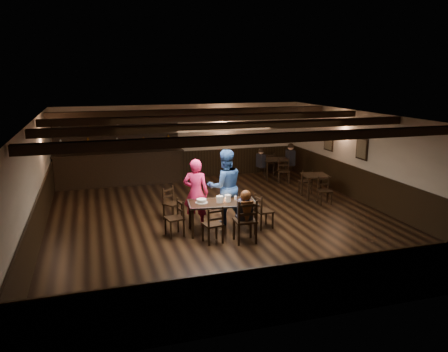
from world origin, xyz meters
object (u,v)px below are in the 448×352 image
object	(u,v)px
chair_near_left	(214,222)
cake	(201,201)
man_blue	(225,187)
bar_counter	(119,164)
dining_table	(222,205)
woman_pink	(196,193)
chair_near_right	(246,218)

from	to	relation	value
chair_near_left	cake	size ratio (longest dim) A/B	2.96
man_blue	bar_counter	distance (m)	5.45
chair_near_left	cake	bearing A→B (deg)	96.54
dining_table	woman_pink	bearing A→B (deg)	131.14
dining_table	chair_near_right	distance (m)	0.94
man_blue	bar_counter	world-z (taller)	bar_counter
man_blue	chair_near_right	bearing A→B (deg)	92.11
woman_pink	cake	bearing A→B (deg)	115.78
man_blue	chair_near_left	bearing A→B (deg)	63.44
dining_table	woman_pink	world-z (taller)	woman_pink
chair_near_right	bar_counter	bearing A→B (deg)	110.14
chair_near_left	woman_pink	xyz separation A→B (m)	(-0.11, 1.27, 0.36)
dining_table	bar_counter	world-z (taller)	bar_counter
cake	man_blue	bearing A→B (deg)	33.99
dining_table	chair_near_right	size ratio (longest dim) A/B	1.68
chair_near_left	chair_near_right	distance (m)	0.73
dining_table	bar_counter	distance (m)	5.90
dining_table	chair_near_left	xyz separation A→B (m)	(-0.40, -0.69, -0.17)
woman_pink	bar_counter	world-z (taller)	bar_counter
chair_near_left	bar_counter	xyz separation A→B (m)	(-1.65, 6.22, 0.22)
chair_near_right	man_blue	xyz separation A→B (m)	(-0.04, 1.49, 0.36)
chair_near_right	woman_pink	xyz separation A→B (m)	(-0.81, 1.47, 0.27)
cake	chair_near_left	bearing A→B (deg)	-83.46
chair_near_right	woman_pink	bearing A→B (deg)	118.93
cake	dining_table	bearing A→B (deg)	-10.98
dining_table	cake	size ratio (longest dim) A/B	5.83
chair_near_left	cake	xyz separation A→B (m)	(-0.09, 0.78, 0.28)
chair_near_right	man_blue	world-z (taller)	man_blue
chair_near_left	bar_counter	distance (m)	6.44
bar_counter	cake	bearing A→B (deg)	-73.98
chair_near_right	dining_table	bearing A→B (deg)	108.84
chair_near_left	chair_near_right	bearing A→B (deg)	-15.57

